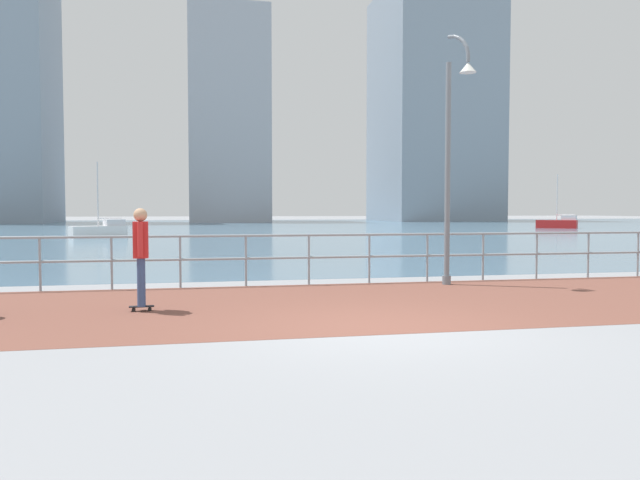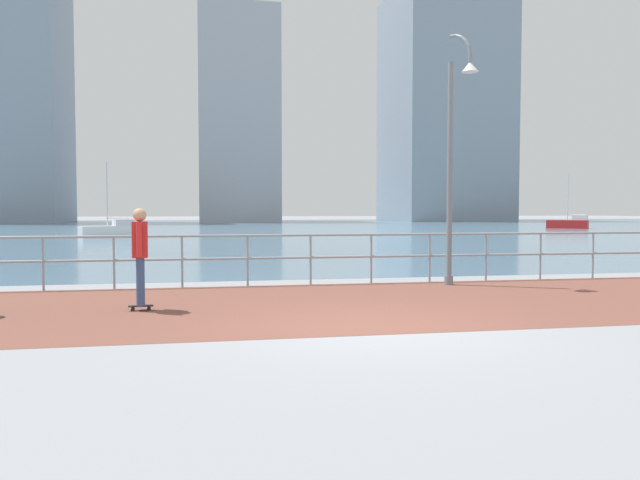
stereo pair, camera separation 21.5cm
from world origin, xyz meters
The scene contains 10 objects.
ground centered at (0.00, 40.00, 0.00)m, with size 220.00×220.00×0.00m, color gray.
brick_paving centered at (0.00, 2.32, 0.00)m, with size 28.00×5.68×0.01m, color brown.
harbor_water centered at (0.00, 50.16, 0.00)m, with size 180.00×88.00×0.00m, color slate.
waterfront_railing centered at (0.00, 5.16, 0.78)m, with size 25.25×0.06×1.14m.
lamppost centered at (3.09, 4.42, 3.05)m, with size 0.50×0.77×5.51m.
skateboarder centered at (-3.38, 2.16, 1.02)m, with size 0.40×0.55×1.70m.
sailboat_teal centered at (-7.90, 31.04, 0.43)m, with size 3.35×2.33×4.55m.
sailboat_red centered at (29.89, 41.93, 0.46)m, with size 3.32×3.06×4.85m.
tower_brick centered at (2.59, 79.47, 14.23)m, with size 10.52×15.89×30.13m.
tower_slate centered at (33.76, 81.31, 17.40)m, with size 15.88×17.46×36.47m.
Camera 2 is at (-2.38, -8.43, 1.67)m, focal length 34.89 mm.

